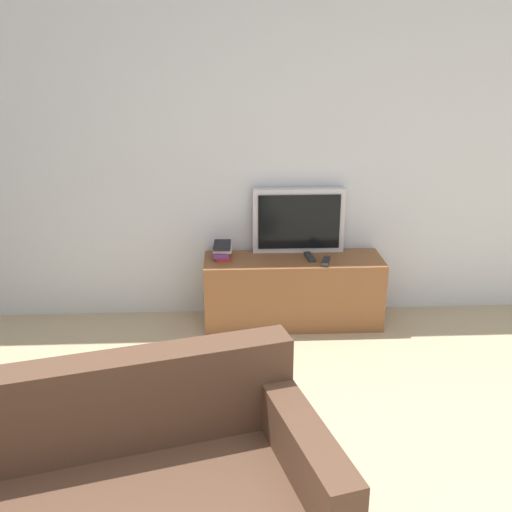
{
  "coord_description": "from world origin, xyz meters",
  "views": [
    {
      "loc": [
        -0.37,
        -1.44,
        2.04
      ],
      "look_at": [
        -0.19,
        2.35,
        0.7
      ],
      "focal_mm": 42.0,
      "sensor_mm": 36.0,
      "label": 1
    }
  ],
  "objects_px": {
    "book_stack": "(222,250)",
    "remote_on_stand": "(310,257)",
    "tv_stand": "(293,291)",
    "television": "(299,220)",
    "remote_secondary": "(326,262)"
  },
  "relations": [
    {
      "from": "television",
      "to": "book_stack",
      "type": "xyz_separation_m",
      "value": [
        -0.59,
        -0.13,
        -0.19
      ]
    },
    {
      "from": "television",
      "to": "book_stack",
      "type": "distance_m",
      "value": 0.63
    },
    {
      "from": "remote_on_stand",
      "to": "television",
      "type": "bearing_deg",
      "value": 112.57
    },
    {
      "from": "television",
      "to": "book_stack",
      "type": "relative_size",
      "value": 3.14
    },
    {
      "from": "remote_on_stand",
      "to": "remote_secondary",
      "type": "relative_size",
      "value": 1.01
    },
    {
      "from": "tv_stand",
      "to": "remote_on_stand",
      "type": "height_order",
      "value": "remote_on_stand"
    },
    {
      "from": "television",
      "to": "remote_on_stand",
      "type": "xyz_separation_m",
      "value": [
        0.07,
        -0.17,
        -0.24
      ]
    },
    {
      "from": "tv_stand",
      "to": "remote_on_stand",
      "type": "bearing_deg",
      "value": -0.3
    },
    {
      "from": "book_stack",
      "to": "television",
      "type": "bearing_deg",
      "value": 12.18
    },
    {
      "from": "tv_stand",
      "to": "book_stack",
      "type": "distance_m",
      "value": 0.63
    },
    {
      "from": "remote_on_stand",
      "to": "tv_stand",
      "type": "bearing_deg",
      "value": 179.7
    },
    {
      "from": "book_stack",
      "to": "remote_on_stand",
      "type": "bearing_deg",
      "value": -3.76
    },
    {
      "from": "tv_stand",
      "to": "book_stack",
      "type": "height_order",
      "value": "book_stack"
    },
    {
      "from": "remote_on_stand",
      "to": "remote_secondary",
      "type": "xyz_separation_m",
      "value": [
        0.1,
        -0.11,
        0.0
      ]
    },
    {
      "from": "book_stack",
      "to": "remote_secondary",
      "type": "relative_size",
      "value": 1.18
    }
  ]
}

